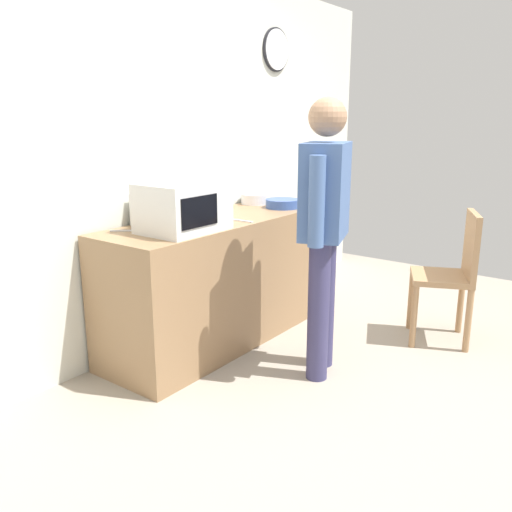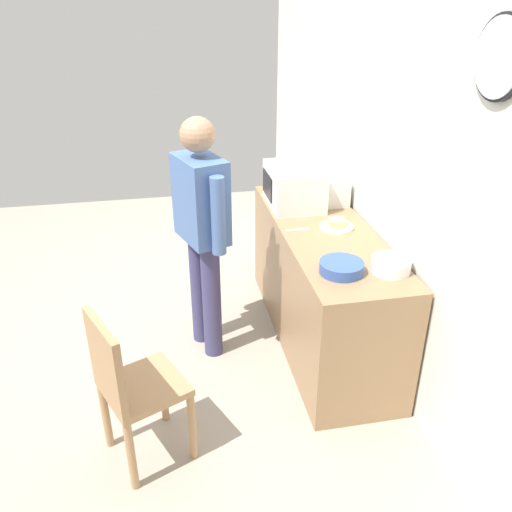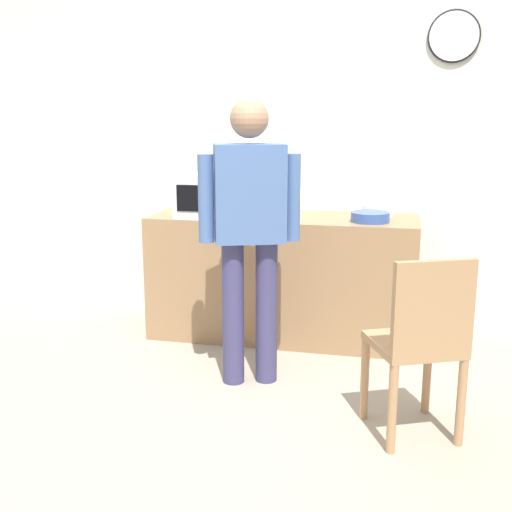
% 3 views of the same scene
% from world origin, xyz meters
% --- Properties ---
extents(ground_plane, '(6.00, 6.00, 0.00)m').
position_xyz_m(ground_plane, '(0.00, 0.00, 0.00)').
color(ground_plane, '#9E9384').
extents(back_wall, '(5.40, 0.13, 2.60)m').
position_xyz_m(back_wall, '(0.01, 1.60, 1.30)').
color(back_wall, silver).
rests_on(back_wall, ground_plane).
extents(kitchen_counter, '(1.88, 0.62, 0.89)m').
position_xyz_m(kitchen_counter, '(0.23, 1.22, 0.44)').
color(kitchen_counter, '#93704C').
rests_on(kitchen_counter, ground_plane).
extents(microwave, '(0.50, 0.39, 0.30)m').
position_xyz_m(microwave, '(-0.25, 1.12, 1.04)').
color(microwave, silver).
rests_on(microwave, kitchen_counter).
extents(sandwich_plate, '(0.23, 0.23, 0.07)m').
position_xyz_m(sandwich_plate, '(0.23, 1.30, 0.91)').
color(sandwich_plate, white).
rests_on(sandwich_plate, kitchen_counter).
extents(salad_bowl, '(0.23, 0.23, 0.08)m').
position_xyz_m(salad_bowl, '(0.88, 1.41, 0.93)').
color(salad_bowl, white).
rests_on(salad_bowl, kitchen_counter).
extents(cereal_bowl, '(0.26, 0.26, 0.07)m').
position_xyz_m(cereal_bowl, '(0.84, 1.12, 0.92)').
color(cereal_bowl, '#33519E').
rests_on(cereal_bowl, kitchen_counter).
extents(toaster, '(0.22, 0.18, 0.20)m').
position_xyz_m(toaster, '(-0.22, 1.43, 0.99)').
color(toaster, silver).
rests_on(toaster, kitchen_counter).
extents(fork_utensil, '(0.03, 0.17, 0.01)m').
position_xyz_m(fork_utensil, '(0.22, 1.03, 0.89)').
color(fork_utensil, silver).
rests_on(fork_utensil, kitchen_counter).
extents(spoon_utensil, '(0.12, 0.14, 0.01)m').
position_xyz_m(spoon_utensil, '(-0.47, 1.41, 0.89)').
color(spoon_utensil, silver).
rests_on(spoon_utensil, kitchen_counter).
extents(person_standing, '(0.56, 0.36, 1.68)m').
position_xyz_m(person_standing, '(0.18, 0.38, 0.98)').
color(person_standing, '#393761').
rests_on(person_standing, ground_plane).
extents(wooden_chair, '(0.53, 0.53, 0.94)m').
position_xyz_m(wooden_chair, '(1.15, -0.12, 0.52)').
color(wooden_chair, '#A87F56').
rests_on(wooden_chair, ground_plane).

